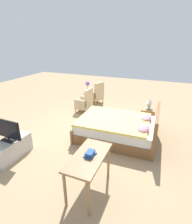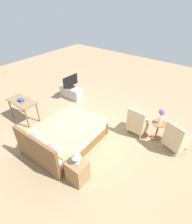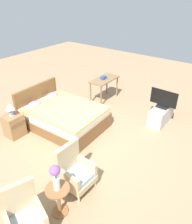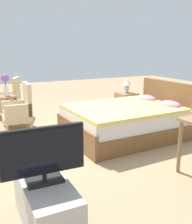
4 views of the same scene
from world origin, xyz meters
The scene contains 12 objects.
ground_plane centered at (0.00, 0.00, 0.00)m, with size 16.00×16.00×0.00m, color #A38460.
bed centered at (0.22, 0.94, 0.30)m, with size 1.58×2.16×0.96m.
armchair_by_window_left centered at (-2.32, -0.76, 0.37)m, with size 0.69×0.69×0.92m.
armchair_by_window_right centered at (-1.18, -0.75, 0.37)m, with size 0.56×0.56×0.92m.
side_table centered at (-1.76, -0.91, 0.36)m, with size 0.40×0.40×0.58m.
flower_vase centered at (-1.76, -0.91, 0.87)m, with size 0.17×0.17×0.48m.
nightstand centered at (-0.86, 1.59, 0.30)m, with size 0.44×0.41×0.60m.
table_lamp centered at (-0.86, 1.59, 0.81)m, with size 0.22×0.22×0.33m.
tv_stand centered at (2.00, -1.13, 0.23)m, with size 0.96×0.40×0.46m.
tv_flatscreen centered at (2.00, -1.13, 0.72)m, with size 0.21×0.74×0.51m.
vanity_desk centered at (2.19, 0.94, 0.63)m, with size 1.04×0.52×0.74m.
book_stack centered at (2.17, 0.96, 0.78)m, with size 0.24×0.18×0.08m.
Camera 3 is at (-3.30, -2.82, 3.37)m, focal length 35.00 mm.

